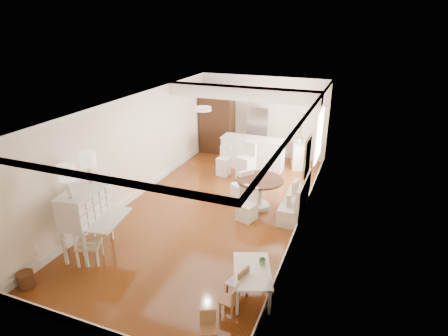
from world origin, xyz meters
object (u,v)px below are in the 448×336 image
Objects in this scene: gustavian_armchair at (89,243)px; sideboard at (298,155)px; wicker_basket at (26,280)px; kids_chair_a at (228,300)px; kids_chair_c at (209,328)px; slip_chair_far at (242,185)px; kids_chair_b at (237,282)px; slip_chair_near at (247,204)px; breakfast_counter at (253,153)px; bar_stool_right at (246,161)px; kids_table at (252,282)px; secretary_bureau at (86,221)px; dining_table at (259,194)px; bar_stool_left at (223,161)px; fridge at (268,134)px.

gustavian_armchair reaches higher than sideboard.
wicker_basket is 3.80m from kids_chair_a.
kids_chair_c is 4.83m from slip_chair_far.
kids_chair_b is 2.79m from slip_chair_near.
bar_stool_right is at bearing -86.37° from breakfast_counter.
secretary_bureau is at bearing 179.21° from kids_table.
kids_chair_b reaches higher than kids_chair_c.
dining_table is 2.40m from bar_stool_left.
fridge is 2.07× the size of sideboard.
kids_table is (3.95, 1.30, 0.12)m from wicker_basket.
bar_stool_left is 2.17m from fridge.
sideboard reaches higher than kids_chair_a.
kids_chair_b is at bearing -54.09° from bar_stool_right.
kids_chair_a is at bearing 53.21° from slip_chair_far.
kids_table is 7.10m from fridge.
kids_chair_b reaches higher than kids_chair_a.
kids_chair_a reaches higher than wicker_basket.
secretary_bureau is 3.46m from kids_chair_a.
gustavian_armchair is 2.84× the size of wicker_basket.
bar_stool_right reaches higher than kids_chair_a.
fridge reaches higher than kids_chair_c.
bar_stool_left is 2.56m from sideboard.
kids_chair_a is at bearing -60.35° from slip_chair_near.
slip_chair_far is (-1.07, 4.71, 0.21)m from kids_chair_c.
breakfast_counter is 1.82× the size of bar_stool_right.
fridge reaches higher than secretary_bureau.
sideboard is (1.37, 0.65, -0.10)m from breakfast_counter.
fridge is at bearing 103.07° from kids_table.
kids_chair_b is at bearing -58.42° from slip_chair_near.
dining_table reaches higher than kids_table.
gustavian_armchair reaches higher than wicker_basket.
slip_chair_far is (-1.14, 3.61, 0.14)m from kids_chair_b.
gustavian_armchair is (0.24, -0.28, -0.30)m from secretary_bureau.
slip_chair_far reaches higher than wicker_basket.
kids_chair_b is 3.44m from dining_table.
bar_stool_right is (0.06, -0.90, 0.05)m from breakfast_counter.
breakfast_counter is (-0.44, 2.38, 0.04)m from slip_chair_far.
fridge is (-0.68, 4.35, 0.48)m from slip_chair_near.
sideboard is at bearing 41.29° from bar_stool_left.
slip_chair_near is 0.74× the size of bar_stool_right.
breakfast_counter is at bearing 122.00° from slip_chair_near.
kids_table is at bearing -72.87° from breakfast_counter.
fridge is (0.20, 1.05, 0.39)m from breakfast_counter.
kids_chair_a is 3.20m from slip_chair_near.
gustavian_armchair is 1.59× the size of kids_chair_c.
slip_chair_far is 0.84× the size of bar_stool_right.
kids_table is 0.52× the size of breakfast_counter.
bar_stool_left is (1.47, 6.26, 0.30)m from wicker_basket.
slip_chair_far is at bearing -56.27° from bar_stool_right.
kids_chair_c is at bearing -83.45° from dining_table.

